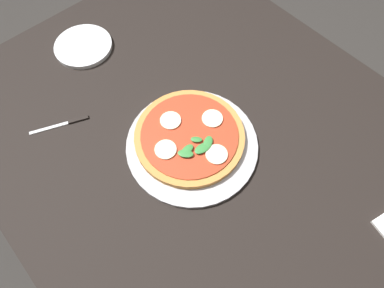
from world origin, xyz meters
The scene contains 6 objects.
ground_plane centered at (0.00, 0.00, 0.00)m, with size 6.00×6.00×0.00m, color #2D2B28.
dining_table centered at (0.00, 0.00, 0.68)m, with size 1.54×1.09×0.77m.
serving_tray centered at (0.08, 0.05, 0.77)m, with size 0.36×0.36×0.01m, color #B2B2B7.
pizza centered at (0.09, 0.04, 0.79)m, with size 0.30×0.30×0.03m.
plate_white centered at (0.57, 0.07, 0.77)m, with size 0.18×0.18×0.01m, color white.
knife centered at (0.36, 0.26, 0.77)m, with size 0.07×0.16×0.01m.
Camera 1 is at (-0.24, 0.33, 1.58)m, focal length 31.53 mm.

